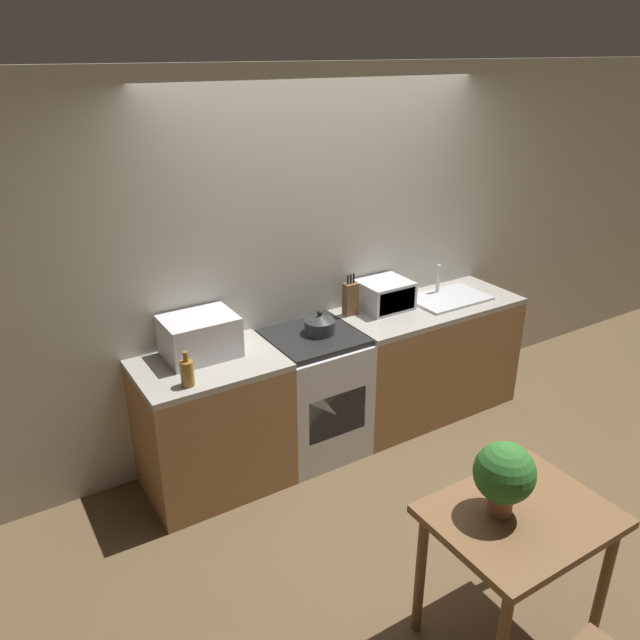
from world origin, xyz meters
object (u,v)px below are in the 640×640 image
at_px(bottle, 187,373).
at_px(dining_table, 518,533).
at_px(stove_range, 314,393).
at_px(microwave, 200,336).
at_px(kettle, 320,324).
at_px(toaster_oven, 385,295).

xyz_separation_m(bottle, dining_table, (0.94, -1.65, -0.34)).
xyz_separation_m(stove_range, dining_table, (-0.03, -1.85, 0.19)).
bearing_deg(microwave, kettle, -7.82).
relative_size(kettle, microwave, 0.46).
relative_size(kettle, dining_table, 0.26).
height_order(kettle, dining_table, kettle).
height_order(microwave, bottle, microwave).
bearing_deg(stove_range, microwave, 171.00).
bearing_deg(kettle, stove_range, -171.11).
xyz_separation_m(microwave, toaster_oven, (1.45, 0.01, -0.03)).
height_order(bottle, toaster_oven, bottle).
bearing_deg(bottle, dining_table, -60.42).
height_order(stove_range, microwave, microwave).
bearing_deg(kettle, bottle, -168.50).
distance_m(microwave, toaster_oven, 1.45).
xyz_separation_m(stove_range, kettle, (0.05, 0.01, 0.52)).
distance_m(microwave, dining_table, 2.13).
bearing_deg(toaster_oven, stove_range, -169.39).
height_order(stove_range, toaster_oven, toaster_oven).
distance_m(bottle, toaster_oven, 1.69).
bearing_deg(stove_range, kettle, 8.89).
height_order(stove_range, kettle, kettle).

